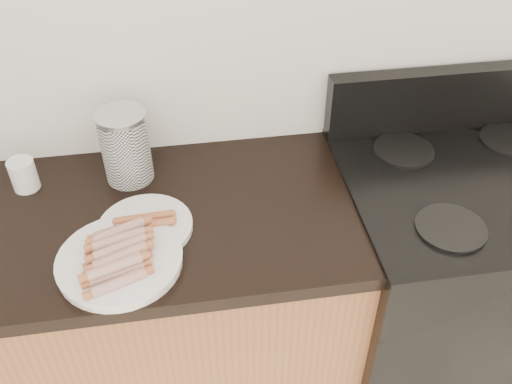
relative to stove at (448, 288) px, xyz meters
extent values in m
cube|color=silver|center=(-0.78, 0.32, 0.84)|extent=(4.00, 0.04, 2.60)
cube|color=black|center=(0.00, 0.00, -0.01)|extent=(0.76, 0.65, 0.90)
cube|color=black|center=(0.00, 0.00, 0.45)|extent=(0.76, 0.65, 0.01)
cube|color=black|center=(0.00, 0.28, 0.55)|extent=(0.76, 0.06, 0.20)
cylinder|color=black|center=(-0.17, -0.17, 0.46)|extent=(0.18, 0.18, 0.01)
cylinder|color=black|center=(-0.17, 0.17, 0.46)|extent=(0.18, 0.18, 0.01)
cylinder|color=black|center=(0.17, 0.17, 0.46)|extent=(0.18, 0.18, 0.01)
cylinder|color=silver|center=(-1.00, -0.15, 0.45)|extent=(0.33, 0.33, 0.02)
cylinder|color=white|center=(-0.94, -0.04, 0.45)|extent=(0.30, 0.30, 0.02)
cylinder|color=maroon|center=(-1.00, -0.24, 0.48)|extent=(0.13, 0.07, 0.03)
cylinder|color=maroon|center=(-1.00, -0.21, 0.48)|extent=(0.13, 0.07, 0.03)
cylinder|color=maroon|center=(-1.00, -0.18, 0.48)|extent=(0.13, 0.07, 0.03)
cylinder|color=maroon|center=(-1.00, -0.15, 0.48)|extent=(0.13, 0.07, 0.03)
cylinder|color=maroon|center=(-1.00, -0.12, 0.48)|extent=(0.13, 0.07, 0.03)
cylinder|color=maroon|center=(-1.00, -0.09, 0.48)|extent=(0.13, 0.07, 0.03)
cylinder|color=maroon|center=(-1.00, -0.06, 0.48)|extent=(0.13, 0.07, 0.03)
cylinder|color=maroon|center=(-1.00, -0.21, 0.50)|extent=(0.13, 0.07, 0.03)
cylinder|color=maroon|center=(-1.00, -0.18, 0.50)|extent=(0.13, 0.07, 0.03)
cylinder|color=maroon|center=(-1.00, -0.15, 0.50)|extent=(0.13, 0.07, 0.03)
cylinder|color=maroon|center=(-1.00, -0.12, 0.50)|extent=(0.13, 0.07, 0.03)
cylinder|color=maroon|center=(-1.00, -0.09, 0.50)|extent=(0.13, 0.07, 0.03)
cylinder|color=#DA8050|center=(-0.94, -0.05, 0.47)|extent=(0.14, 0.03, 0.02)
cylinder|color=#DA8050|center=(-0.94, -0.02, 0.47)|extent=(0.14, 0.03, 0.02)
cylinder|color=white|center=(-0.98, 0.19, 0.54)|extent=(0.13, 0.13, 0.20)
cylinder|color=silver|center=(-0.98, 0.19, 0.65)|extent=(0.14, 0.14, 0.01)
cylinder|color=white|center=(-1.26, 0.19, 0.49)|extent=(0.08, 0.08, 0.09)
camera|label=1|loc=(-0.82, -1.13, 1.46)|focal=40.00mm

